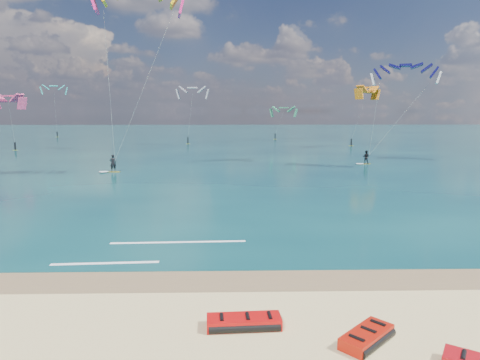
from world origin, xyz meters
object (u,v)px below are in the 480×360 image
object	(u,v)px
packed_kite_left	(244,327)
packed_kite_right	(366,342)
kitesurfer_far	(387,108)
kitesurfer_main	(125,76)

from	to	relation	value
packed_kite_left	packed_kite_right	bearing A→B (deg)	-18.61
packed_kite_right	kitesurfer_far	xyz separation A→B (m)	(15.23, 41.07, 7.27)
packed_kite_left	kitesurfer_far	distance (m)	44.89
packed_kite_right	kitesurfer_main	size ratio (longest dim) A/B	0.11
kitesurfer_far	packed_kite_left	bearing A→B (deg)	-137.67
packed_kite_right	kitesurfer_far	bearing A→B (deg)	26.08
packed_kite_left	kitesurfer_main	xyz separation A→B (m)	(-11.31, 32.87, 10.52)
kitesurfer_main	kitesurfer_far	bearing A→B (deg)	16.73
packed_kite_left	packed_kite_right	xyz separation A→B (m)	(3.66, -1.01, 0.00)
packed_kite_right	kitesurfer_far	world-z (taller)	kitesurfer_far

